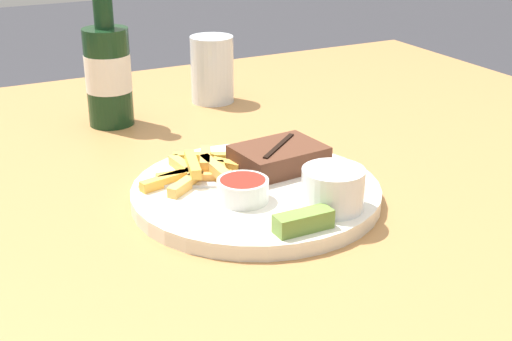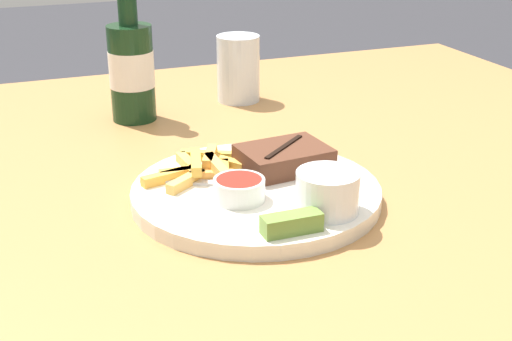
% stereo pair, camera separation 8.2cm
% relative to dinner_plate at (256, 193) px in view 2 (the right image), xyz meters
% --- Properties ---
extents(dining_table, '(1.37, 1.27, 0.73)m').
position_rel_dinner_plate_xyz_m(dining_table, '(0.00, 0.00, -0.07)').
color(dining_table, '#A87542').
rests_on(dining_table, ground_plane).
extents(dinner_plate, '(0.29, 0.29, 0.02)m').
position_rel_dinner_plate_xyz_m(dinner_plate, '(0.00, 0.00, 0.00)').
color(dinner_plate, silver).
rests_on(dinner_plate, dining_table).
extents(steak_portion, '(0.11, 0.09, 0.03)m').
position_rel_dinner_plate_xyz_m(steak_portion, '(0.05, 0.04, 0.02)').
color(steak_portion, '#512D1E').
rests_on(steak_portion, dinner_plate).
extents(fries_pile, '(0.13, 0.13, 0.02)m').
position_rel_dinner_plate_xyz_m(fries_pile, '(-0.05, 0.06, 0.02)').
color(fries_pile, '#F2AB3D').
rests_on(fries_pile, dinner_plate).
extents(coleslaw_cup, '(0.07, 0.07, 0.05)m').
position_rel_dinner_plate_xyz_m(coleslaw_cup, '(0.05, -0.09, 0.03)').
color(coleslaw_cup, white).
rests_on(coleslaw_cup, dinner_plate).
extents(dipping_sauce_cup, '(0.06, 0.06, 0.03)m').
position_rel_dinner_plate_xyz_m(dipping_sauce_cup, '(-0.03, -0.03, 0.02)').
color(dipping_sauce_cup, silver).
rests_on(dipping_sauce_cup, dinner_plate).
extents(pickle_spear, '(0.06, 0.02, 0.02)m').
position_rel_dinner_plate_xyz_m(pickle_spear, '(-0.01, -0.12, 0.02)').
color(pickle_spear, olive).
rests_on(pickle_spear, dinner_plate).
extents(fork_utensil, '(0.12, 0.07, 0.00)m').
position_rel_dinner_plate_xyz_m(fork_utensil, '(-0.07, 0.04, 0.01)').
color(fork_utensil, '#B7B7BC').
rests_on(fork_utensil, dinner_plate).
extents(knife_utensil, '(0.12, 0.13, 0.01)m').
position_rel_dinner_plate_xyz_m(knife_utensil, '(0.01, 0.04, 0.01)').
color(knife_utensil, '#B7B7BC').
rests_on(knife_utensil, dinner_plate).
extents(beer_bottle, '(0.07, 0.07, 0.24)m').
position_rel_dinner_plate_xyz_m(beer_bottle, '(-0.07, 0.35, 0.08)').
color(beer_bottle, '#143319').
rests_on(beer_bottle, dining_table).
extents(drinking_glass, '(0.07, 0.07, 0.11)m').
position_rel_dinner_plate_xyz_m(drinking_glass, '(0.12, 0.39, 0.05)').
color(drinking_glass, silver).
rests_on(drinking_glass, dining_table).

